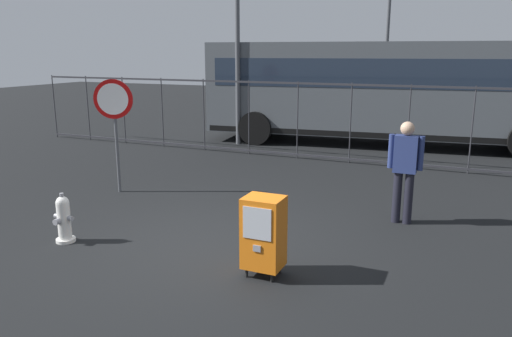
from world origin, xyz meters
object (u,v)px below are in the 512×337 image
Objects in this scene: fire_hydrant at (64,219)px; bus_near at (386,87)px; pedestrian at (405,166)px; street_light_near_left at (389,13)px; newspaper_box_primary at (264,232)px; stop_sign at (114,112)px.

bus_near is at bearing 73.36° from fire_hydrant.
street_light_near_left is at bearing 101.12° from pedestrian.
pedestrian is 0.16× the size of bus_near.
newspaper_box_primary is at bearing -95.69° from bus_near.
stop_sign is at bearing 150.45° from newspaper_box_primary.
street_light_near_left is (-0.69, 3.95, 2.37)m from bus_near.
newspaper_box_primary is at bearing -86.47° from street_light_near_left.
bus_near is 4.66m from street_light_near_left.
pedestrian reaches higher than newspaper_box_primary.
newspaper_box_primary is at bearing 2.54° from fire_hydrant.
pedestrian is at bearing 64.02° from newspaper_box_primary.
bus_near is at bearing 101.78° from pedestrian.
bus_near reaches higher than stop_sign.
fire_hydrant is at bearing -147.31° from pedestrian.
stop_sign is (-0.99, 2.46, 1.25)m from fire_hydrant.
stop_sign is 1.34× the size of pedestrian.
street_light_near_left is (2.27, 13.86, 3.73)m from fire_hydrant.
stop_sign is 5.48m from pedestrian.
stop_sign is 8.43m from bus_near.
bus_near reaches higher than fire_hydrant.
fire_hydrant is at bearing -68.13° from stop_sign.
fire_hydrant is 3.13m from newspaper_box_primary.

